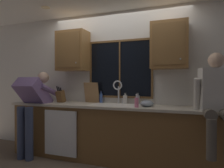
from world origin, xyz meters
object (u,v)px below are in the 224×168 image
Objects in this scene: person_standing at (33,103)px; bottle_tall_clear at (125,99)px; person_sitting_on_counter at (217,97)px; mixing_bowl at (147,104)px; bottle_amber_small at (101,98)px; bottle_green_glass at (138,100)px; cutting_board at (92,93)px; soap_dispenser at (137,102)px; knife_block at (61,96)px.

person_standing reaches higher than bottle_tall_clear.
mixing_bowl is (-0.93, 0.23, -0.14)m from person_sitting_on_counter.
bottle_tall_clear is at bearing 17.45° from person_standing.
bottle_green_glass is at bearing -1.92° from bottle_amber_small.
mixing_bowl is (1.96, 0.24, 0.03)m from person_standing.
soap_dispenser is (0.93, -0.39, -0.10)m from cutting_board.
cutting_board reaches higher than knife_block.
bottle_green_glass is 0.68m from bottle_amber_small.
bottle_tall_clear is (1.54, 0.48, 0.07)m from person_standing.
mixing_bowl is at bearing 47.37° from soap_dispenser.
cutting_board is 1.71× the size of bottle_amber_small.
knife_block is 0.58m from cutting_board.
cutting_board reaches higher than mixing_bowl.
bottle_tall_clear is at bearing 160.56° from person_sitting_on_counter.
mixing_bowl is at bearing -13.44° from cutting_board.
knife_block reaches higher than bottle_tall_clear.
person_standing reaches higher than soap_dispenser.
bottle_amber_small is at bearing 151.01° from soap_dispenser.
person_sitting_on_counter reaches higher than mixing_bowl.
mixing_bowl is at bearing -3.61° from knife_block.
mixing_bowl is at bearing -17.63° from bottle_amber_small.
bottle_tall_clear is (1.20, 0.15, -0.03)m from knife_block.
person_sitting_on_counter is at bearing -4.89° from soap_dispenser.
person_standing is at bearing -151.44° from cutting_board.
person_standing is 7.32× the size of mixing_bowl.
knife_block is 1.51m from soap_dispenser.
soap_dispenser is at bearing -132.63° from mixing_bowl.
bottle_tall_clear is at bearing -4.18° from bottle_amber_small.
person_standing is 7.38× the size of soap_dispenser.
person_sitting_on_counter is (2.89, 0.01, 0.17)m from person_standing.
cutting_board is at bearing 179.44° from bottle_tall_clear.
bottle_tall_clear is (-0.21, -0.01, -0.00)m from bottle_green_glass.
mixing_bowl is 0.93× the size of bottle_amber_small.
bottle_green_glass is 0.21m from bottle_tall_clear.
cutting_board is (-1.99, 0.48, -0.00)m from person_sitting_on_counter.
cutting_board is 1.02m from soap_dispenser.
mixing_bowl is at bearing -30.49° from bottle_tall_clear.
person_sitting_on_counter reaches higher than bottle_amber_small.
knife_block is at bearing -164.78° from cutting_board.
bottle_green_glass is (1.41, 0.16, -0.03)m from knife_block.
mixing_bowl is (1.62, -0.10, -0.06)m from knife_block.
knife_block reaches higher than bottle_green_glass.
bottle_amber_small is at bearing 25.70° from person_standing.
person_standing is 1.62m from bottle_tall_clear.
bottle_green_glass is at bearing 6.32° from knife_block.
knife_block is at bearing -173.68° from bottle_green_glass.
person_sitting_on_counter reaches higher than knife_block.
knife_block is at bearing 176.39° from mixing_bowl.
knife_block is 1.63× the size of bottle_green_glass.
knife_block is at bearing 170.83° from soap_dispenser.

